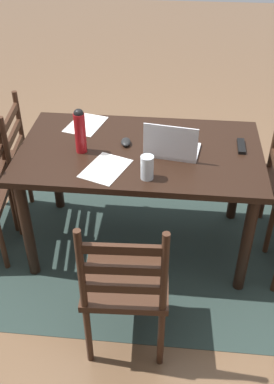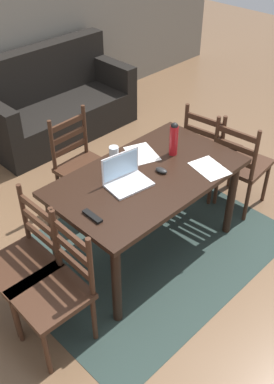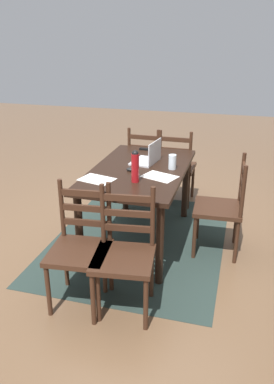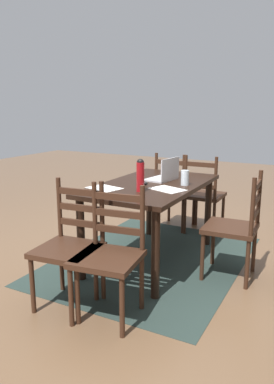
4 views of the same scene
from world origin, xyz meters
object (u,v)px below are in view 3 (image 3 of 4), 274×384
water_bottle (135,166)px  chair_right_far (124,255)px  tv_remote (147,149)px  chair_left_far (176,167)px  dining_table (139,178)px  computer_mouse (132,169)px  chair_right_near (81,248)px  chair_far_head (222,208)px  drinking_glass (172,162)px  laptop (149,157)px  chair_left_near (148,165)px

water_bottle → chair_right_far: bearing=9.1°
water_bottle → tv_remote: 1.00m
chair_left_far → dining_table: bearing=-9.5°
chair_left_far → computer_mouse: chair_left_far is taller
chair_left_far → tv_remote: size_ratio=5.59×
dining_table → chair_right_near: (1.04, -0.18, -0.21)m
chair_right_near → water_bottle: water_bottle is taller
chair_far_head → computer_mouse: 0.92m
chair_right_near → chair_far_head: 1.43m
chair_left_far → drinking_glass: size_ratio=6.76×
chair_left_far → computer_mouse: (1.14, -0.22, 0.33)m
computer_mouse → chair_left_far: bearing=162.5°
chair_far_head → chair_right_far: bearing=-31.5°
computer_mouse → tv_remote: size_ratio=0.59×
chair_right_near → water_bottle: (-0.68, 0.24, 0.46)m
chair_right_near → laptop: (-1.23, 0.23, 0.37)m
computer_mouse → dining_table: bearing=146.0°
chair_right_near → computer_mouse: (-0.94, 0.13, 0.33)m
laptop → chair_far_head: bearing=75.9°
drinking_glass → computer_mouse: size_ratio=1.41×
drinking_glass → computer_mouse: drinking_glass is taller
laptop → drinking_glass: (0.13, 0.26, 0.01)m
chair_left_near → chair_far_head: 1.43m
chair_left_far → water_bottle: 1.47m
chair_right_far → drinking_glass: 1.18m
dining_table → chair_left_near: size_ratio=1.58×
laptop → tv_remote: 0.45m
chair_right_far → computer_mouse: size_ratio=9.50×
chair_left_near → tv_remote: bearing=12.4°
chair_far_head → chair_right_far: (1.04, -0.64, 0.00)m
chair_left_far → drinking_glass: 1.06m
chair_left_near → water_bottle: water_bottle is taller
dining_table → chair_right_near: bearing=-9.7°
chair_right_near → tv_remote: bearing=176.7°
dining_table → chair_left_near: bearing=-170.4°
computer_mouse → tv_remote: computer_mouse is taller
chair_left_far → chair_right_far: (2.08, -0.01, 0.00)m
chair_left_far → chair_far_head: bearing=31.4°
chair_right_near → chair_right_far: 0.35m
chair_left_far → chair_right_far: bearing=-0.1°
chair_right_far → computer_mouse: bearing=-166.9°
laptop → water_bottle: size_ratio=1.23×
dining_table → drinking_glass: bearing=102.2°
drinking_glass → laptop: bearing=-116.2°
dining_table → chair_left_far: chair_left_far is taller
dining_table → chair_far_head: (-0.00, 0.81, -0.21)m
chair_right_far → drinking_glass: size_ratio=6.76×
chair_far_head → drinking_glass: bearing=-97.3°
chair_far_head → chair_left_near: bearing=-136.6°
chair_left_near → laptop: bearing=14.7°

